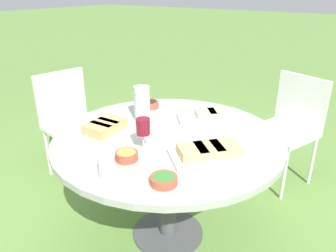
{
  "coord_description": "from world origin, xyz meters",
  "views": [
    {
      "loc": [
        1.43,
        0.99,
        1.55
      ],
      "look_at": [
        0.0,
        0.0,
        0.79
      ],
      "focal_mm": 35.0,
      "sensor_mm": 36.0,
      "label": 1
    }
  ],
  "objects": [
    {
      "name": "bowl_olives",
      "position": [
        -0.31,
        -0.38,
        0.76
      ],
      "size": [
        0.14,
        0.14,
        0.05
      ],
      "color": "#B74733",
      "rests_on": "dining_table"
    },
    {
      "name": "bowl_fries",
      "position": [
        0.36,
        -0.01,
        0.76
      ],
      "size": [
        0.11,
        0.11,
        0.04
      ],
      "color": "#B74733",
      "rests_on": "dining_table"
    },
    {
      "name": "platter_sandwich_side",
      "position": [
        0.2,
        -0.31,
        0.77
      ],
      "size": [
        0.3,
        0.24,
        0.08
      ],
      "color": "white",
      "rests_on": "dining_table"
    },
    {
      "name": "platter_charcuterie",
      "position": [
        -0.37,
        0.07,
        0.75
      ],
      "size": [
        0.38,
        0.39,
        0.06
      ],
      "color": "white",
      "rests_on": "dining_table"
    },
    {
      "name": "wine_glass",
      "position": [
        0.23,
        -0.0,
        0.86
      ],
      "size": [
        0.07,
        0.07,
        0.18
      ],
      "color": "silver",
      "rests_on": "dining_table"
    },
    {
      "name": "chair_near_left",
      "position": [
        -1.14,
        0.41,
        0.52
      ],
      "size": [
        0.54,
        0.56,
        0.89
      ],
      "color": "silver",
      "rests_on": "ground_plane"
    },
    {
      "name": "ground_plane",
      "position": [
        0.0,
        0.0,
        0.0
      ],
      "size": [
        40.0,
        40.0,
        0.0
      ],
      "primitive_type": "plane",
      "color": "#668E42"
    },
    {
      "name": "cup_water_near",
      "position": [
        0.53,
        0.02,
        0.78
      ],
      "size": [
        0.08,
        0.08,
        0.11
      ],
      "color": "silver",
      "rests_on": "dining_table"
    },
    {
      "name": "bowl_salad",
      "position": [
        0.43,
        0.27,
        0.75
      ],
      "size": [
        0.12,
        0.12,
        0.04
      ],
      "color": "#B74733",
      "rests_on": "dining_table"
    },
    {
      "name": "platter_bread_main",
      "position": [
        0.1,
        0.32,
        0.76
      ],
      "size": [
        0.43,
        0.42,
        0.07
      ],
      "color": "white",
      "rests_on": "dining_table"
    },
    {
      "name": "water_pitcher",
      "position": [
        -0.11,
        -0.28,
        0.84
      ],
      "size": [
        0.11,
        0.1,
        0.22
      ],
      "color": "silver",
      "rests_on": "dining_table"
    },
    {
      "name": "dining_table",
      "position": [
        0.0,
        0.0,
        0.64
      ],
      "size": [
        1.34,
        1.34,
        0.73
      ],
      "color": "#4C4C51",
      "rests_on": "ground_plane"
    },
    {
      "name": "chair_near_right",
      "position": [
        -0.2,
        -1.15,
        0.52
      ],
      "size": [
        0.51,
        0.49,
        0.89
      ],
      "color": "silver",
      "rests_on": "ground_plane"
    }
  ]
}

